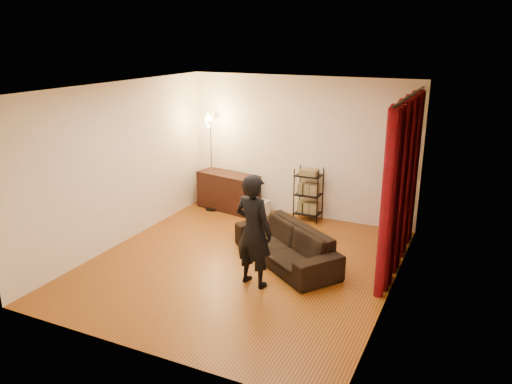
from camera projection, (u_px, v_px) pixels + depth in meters
The scene contains 14 objects.
floor at pixel (242, 264), 7.76m from camera, with size 5.00×5.00×0.00m, color #97581A.
ceiling at pixel (240, 88), 6.95m from camera, with size 5.00×5.00×0.00m, color white.
wall_back at pixel (300, 148), 9.52m from camera, with size 5.00×5.00×0.00m, color #F8E9CC.
wall_front at pixel (133, 241), 5.20m from camera, with size 5.00×5.00×0.00m, color #F8E9CC.
wall_left at pixel (120, 165), 8.27m from camera, with size 5.00×5.00×0.00m, color #F8E9CC.
wall_right at pixel (397, 201), 6.44m from camera, with size 5.00×5.00×0.00m, color #F8E9CC.
curtain_rod at pixel (411, 95), 7.09m from camera, with size 0.04×0.04×2.65m, color black.
curtain at pixel (401, 183), 7.49m from camera, with size 0.22×2.65×2.55m, color maroon, non-canonical shape.
sofa at pixel (286, 245), 7.74m from camera, with size 1.99×0.78×0.58m, color black.
person at pixel (254, 231), 6.90m from camera, with size 0.59×0.39×1.62m, color black.
media_cabinet at pixel (228, 192), 10.09m from camera, with size 1.29×0.48×0.75m, color #32170F.
storage_boxes at pixel (259, 207), 9.88m from camera, with size 0.35×0.28×0.29m, color silver, non-canonical shape.
wire_shelf at pixel (308, 194), 9.46m from camera, with size 0.47×0.33×1.03m, color black, non-canonical shape.
floor_lamp at pixel (211, 162), 9.91m from camera, with size 0.36×0.36×1.99m, color silver, non-canonical shape.
Camera 1 is at (3.20, -6.31, 3.39)m, focal length 35.00 mm.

